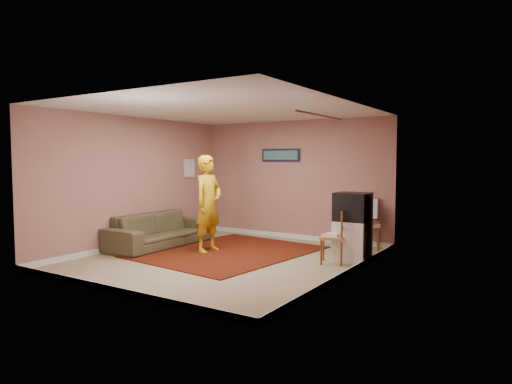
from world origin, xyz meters
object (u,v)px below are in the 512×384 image
Objects in this scene: tv_cabinet at (352,241)px; crt_tv at (352,207)px; person at (208,204)px; sofa at (160,230)px; chair_b at (332,231)px; chair_a at (368,218)px.

crt_tv is at bearing -178.82° from tv_cabinet.
tv_cabinet is 2.75m from person.
sofa is (-3.74, -0.77, -0.61)m from crt_tv.
tv_cabinet is 0.43m from chair_b.
tv_cabinet is 0.59m from crt_tv.
chair_b is 0.28× the size of person.
person reaches higher than crt_tv.
chair_a is at bearing -61.89° from sofa.
chair_a is at bearing -51.88° from person.
person reaches higher than tv_cabinet.
person is (1.14, 0.13, 0.58)m from sofa.
tv_cabinet reaches higher than sofa.
tv_cabinet is at bearing -74.98° from person.
tv_cabinet is 1.22× the size of crt_tv.
tv_cabinet is 3.83m from sofa.
crt_tv is at bearing -79.07° from sofa.
chair_a is 1.51m from chair_b.
chair_b reaches higher than sofa.
chair_a is 4.14m from sofa.
chair_b is (-0.11, -1.51, -0.06)m from chair_a.
person is (-2.37, -0.36, 0.36)m from chair_b.
sofa is (-3.62, -1.99, -0.27)m from chair_a.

